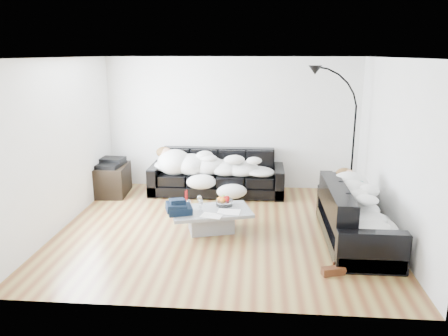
# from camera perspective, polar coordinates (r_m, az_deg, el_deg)

# --- Properties ---
(ground) EXTENTS (5.00, 5.00, 0.00)m
(ground) POSITION_cam_1_polar(r_m,az_deg,el_deg) (6.92, -0.21, -7.86)
(ground) COLOR brown
(ground) RESTS_ON ground
(wall_back) EXTENTS (5.00, 0.02, 2.60)m
(wall_back) POSITION_cam_1_polar(r_m,az_deg,el_deg) (8.73, 1.07, 5.80)
(wall_back) COLOR silver
(wall_back) RESTS_ON ground
(wall_left) EXTENTS (0.02, 4.50, 2.60)m
(wall_left) POSITION_cam_1_polar(r_m,az_deg,el_deg) (7.19, -20.52, 2.90)
(wall_left) COLOR silver
(wall_left) RESTS_ON ground
(wall_right) EXTENTS (0.02, 4.50, 2.60)m
(wall_right) POSITION_cam_1_polar(r_m,az_deg,el_deg) (6.79, 21.32, 2.17)
(wall_right) COLOR silver
(wall_right) RESTS_ON ground
(ceiling) EXTENTS (5.00, 5.00, 0.00)m
(ceiling) POSITION_cam_1_polar(r_m,az_deg,el_deg) (6.38, -0.23, 14.21)
(ceiling) COLOR white
(ceiling) RESTS_ON ground
(sofa_back) EXTENTS (2.57, 0.89, 0.84)m
(sofa_back) POSITION_cam_1_polar(r_m,az_deg,el_deg) (8.45, -0.94, -0.60)
(sofa_back) COLOR black
(sofa_back) RESTS_ON ground
(sofa_right) EXTENTS (0.88, 2.06, 0.83)m
(sofa_right) POSITION_cam_1_polar(r_m,az_deg,el_deg) (6.59, 16.97, -5.83)
(sofa_right) COLOR black
(sofa_right) RESTS_ON ground
(sleeper_back) EXTENTS (2.18, 0.75, 0.44)m
(sleeper_back) POSITION_cam_1_polar(r_m,az_deg,el_deg) (8.35, -0.98, 0.74)
(sleeper_back) COLOR silver
(sleeper_back) RESTS_ON sofa_back
(sleeper_right) EXTENTS (0.74, 1.76, 0.43)m
(sleeper_right) POSITION_cam_1_polar(r_m,az_deg,el_deg) (6.52, 17.12, -4.02)
(sleeper_right) COLOR silver
(sleeper_right) RESTS_ON sofa_right
(teal_cushion) EXTENTS (0.42, 0.38, 0.20)m
(teal_cushion) POSITION_cam_1_polar(r_m,az_deg,el_deg) (7.08, 15.64, -1.72)
(teal_cushion) COLOR #0F6B55
(teal_cushion) RESTS_ON sofa_right
(coffee_table) EXTENTS (1.34, 1.01, 0.35)m
(coffee_table) POSITION_cam_1_polar(r_m,az_deg,el_deg) (6.75, -1.69, -6.88)
(coffee_table) COLOR #939699
(coffee_table) RESTS_ON ground
(fruit_bowl) EXTENTS (0.32, 0.32, 0.16)m
(fruit_bowl) POSITION_cam_1_polar(r_m,az_deg,el_deg) (6.84, 0.03, -4.29)
(fruit_bowl) COLOR white
(fruit_bowl) RESTS_ON coffee_table
(wine_glass_a) EXTENTS (0.09, 0.09, 0.19)m
(wine_glass_a) POSITION_cam_1_polar(r_m,az_deg,el_deg) (6.79, -3.21, -4.35)
(wine_glass_a) COLOR white
(wine_glass_a) RESTS_ON coffee_table
(wine_glass_b) EXTENTS (0.07, 0.07, 0.15)m
(wine_glass_b) POSITION_cam_1_polar(r_m,az_deg,el_deg) (6.71, -4.64, -4.77)
(wine_glass_b) COLOR white
(wine_glass_b) RESTS_ON coffee_table
(wine_glass_c) EXTENTS (0.08, 0.08, 0.17)m
(wine_glass_c) POSITION_cam_1_polar(r_m,az_deg,el_deg) (6.64, -3.02, -4.88)
(wine_glass_c) COLOR white
(wine_glass_c) RESTS_ON coffee_table
(candle_left) EXTENTS (0.05, 0.05, 0.22)m
(candle_left) POSITION_cam_1_polar(r_m,az_deg,el_deg) (6.90, -5.04, -3.93)
(candle_left) COLOR maroon
(candle_left) RESTS_ON coffee_table
(candle_right) EXTENTS (0.05, 0.05, 0.22)m
(candle_right) POSITION_cam_1_polar(r_m,az_deg,el_deg) (6.93, -4.86, -3.81)
(candle_right) COLOR maroon
(candle_right) RESTS_ON coffee_table
(newspaper_a) EXTENTS (0.35, 0.28, 0.01)m
(newspaper_a) POSITION_cam_1_polar(r_m,az_deg,el_deg) (6.59, 0.63, -5.73)
(newspaper_a) COLOR silver
(newspaper_a) RESTS_ON coffee_table
(newspaper_b) EXTENTS (0.34, 0.28, 0.01)m
(newspaper_b) POSITION_cam_1_polar(r_m,az_deg,el_deg) (6.45, -1.63, -6.21)
(newspaper_b) COLOR silver
(newspaper_b) RESTS_ON coffee_table
(navy_jacket) EXTENTS (0.38, 0.32, 0.19)m
(navy_jacket) POSITION_cam_1_polar(r_m,az_deg,el_deg) (6.48, -6.01, -4.60)
(navy_jacket) COLOR black
(navy_jacket) RESTS_ON coffee_table
(shoes) EXTENTS (0.52, 0.40, 0.11)m
(shoes) POSITION_cam_1_polar(r_m,az_deg,el_deg) (5.79, 14.76, -12.53)
(shoes) COLOR #472311
(shoes) RESTS_ON ground
(av_cabinet) EXTENTS (0.63, 0.87, 0.57)m
(av_cabinet) POSITION_cam_1_polar(r_m,az_deg,el_deg) (8.73, -14.40, -1.50)
(av_cabinet) COLOR black
(av_cabinet) RESTS_ON ground
(stereo) EXTENTS (0.46, 0.37, 0.13)m
(stereo) POSITION_cam_1_polar(r_m,az_deg,el_deg) (8.64, -14.55, 0.74)
(stereo) COLOR black
(stereo) RESTS_ON av_cabinet
(floor_lamp) EXTENTS (0.82, 0.42, 2.16)m
(floor_lamp) POSITION_cam_1_polar(r_m,az_deg,el_deg) (8.15, 16.53, 2.97)
(floor_lamp) COLOR black
(floor_lamp) RESTS_ON ground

